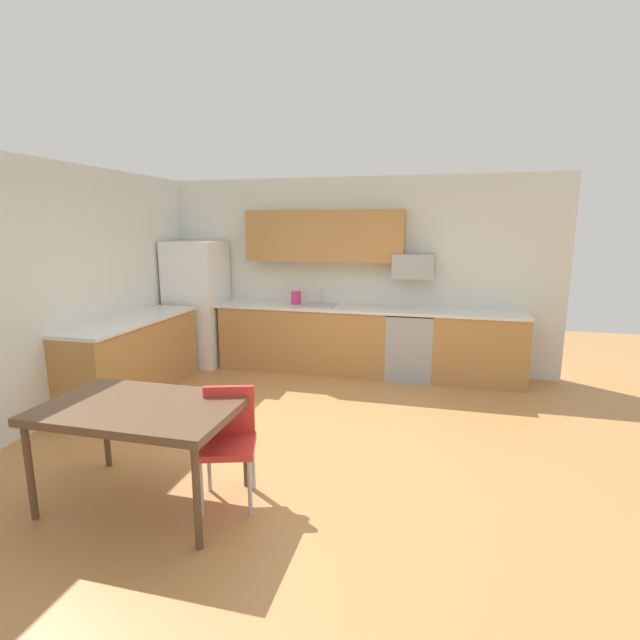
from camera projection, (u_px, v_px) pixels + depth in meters
ground_plane at (294, 442)px, 4.56m from camera, size 12.00×12.00×0.00m
wall_back at (348, 274)px, 6.82m from camera, size 5.80×0.10×2.70m
wall_left at (50, 293)px, 4.94m from camera, size 0.10×5.80×2.70m
cabinet_run_back at (304, 339)px, 6.80m from camera, size 2.38×0.60×0.90m
cabinet_run_back_right at (478, 349)px, 6.22m from camera, size 1.17×0.60×0.90m
cabinet_run_left at (133, 358)px, 5.79m from camera, size 0.60×2.00×0.90m
countertop_back at (343, 308)px, 6.57m from camera, size 4.80×0.64×0.04m
countertop_left at (130, 321)px, 5.70m from camera, size 0.64×2.00×0.04m
upper_cabinets_back at (324, 236)px, 6.57m from camera, size 2.20×0.34×0.70m
refrigerator at (197, 303)px, 7.02m from camera, size 0.76×0.70×1.82m
oven_range at (410, 345)px, 6.44m from camera, size 0.60×0.60×0.91m
microwave at (413, 266)px, 6.33m from camera, size 0.54×0.36×0.32m
sink_basin at (319, 310)px, 6.66m from camera, size 0.48×0.40×0.14m
sink_faucet at (322, 297)px, 6.80m from camera, size 0.02×0.02×0.24m
dining_table at (141, 412)px, 3.44m from camera, size 1.40×0.90×0.77m
chair_near_table at (228, 435)px, 3.53m from camera, size 0.50×0.50×0.85m
kettle at (296, 298)px, 6.76m from camera, size 0.14×0.14×0.20m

